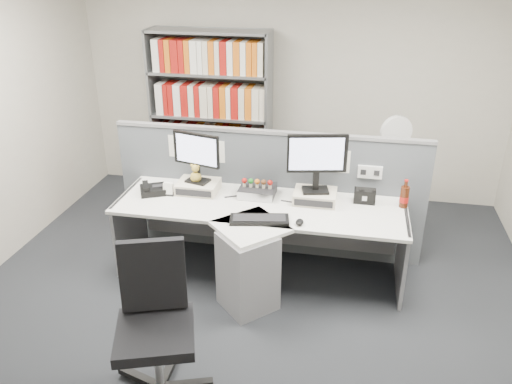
% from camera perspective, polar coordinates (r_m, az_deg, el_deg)
% --- Properties ---
extents(ground, '(5.50, 5.50, 0.00)m').
position_cam_1_polar(ground, '(4.33, -1.74, -14.77)').
color(ground, '#292C30').
rests_on(ground, ground).
extents(room_shell, '(5.04, 5.54, 2.72)m').
position_cam_1_polar(room_shell, '(3.47, -2.13, 8.62)').
color(room_shell, beige).
rests_on(room_shell, ground).
extents(partition, '(3.00, 0.08, 1.27)m').
position_cam_1_polar(partition, '(5.02, 1.39, 0.02)').
color(partition, '#585D63').
rests_on(partition, ground).
extents(desk, '(2.60, 1.20, 0.72)m').
position_cam_1_polar(desk, '(4.54, -0.14, -5.60)').
color(desk, white).
rests_on(desk, ground).
extents(monitor_riser_left, '(0.38, 0.31, 0.10)m').
position_cam_1_polar(monitor_riser_left, '(4.87, -6.44, 0.60)').
color(monitor_riser_left, beige).
rests_on(monitor_riser_left, desk).
extents(monitor_riser_right, '(0.38, 0.31, 0.10)m').
position_cam_1_polar(monitor_riser_right, '(4.67, 6.55, -0.49)').
color(monitor_riser_right, beige).
rests_on(monitor_riser_right, desk).
extents(monitor_left, '(0.46, 0.20, 0.47)m').
position_cam_1_polar(monitor_left, '(4.74, -6.62, 4.28)').
color(monitor_left, black).
rests_on(monitor_left, monitor_riser_left).
extents(monitor_right, '(0.52, 0.21, 0.54)m').
position_cam_1_polar(monitor_right, '(4.53, 6.77, 3.75)').
color(monitor_right, black).
rests_on(monitor_right, monitor_riser_right).
extents(desktop_pc, '(0.33, 0.29, 0.09)m').
position_cam_1_polar(desktop_pc, '(4.76, 0.17, 0.11)').
color(desktop_pc, black).
rests_on(desktop_pc, desk).
extents(figurines, '(0.29, 0.05, 0.09)m').
position_cam_1_polar(figurines, '(4.71, 0.13, 1.07)').
color(figurines, beige).
rests_on(figurines, desktop_pc).
extents(keyboard, '(0.52, 0.27, 0.03)m').
position_cam_1_polar(keyboard, '(4.32, 0.37, -3.05)').
color(keyboard, black).
rests_on(keyboard, desk).
extents(mouse, '(0.07, 0.11, 0.04)m').
position_cam_1_polar(mouse, '(4.28, 4.86, -3.35)').
color(mouse, black).
rests_on(mouse, desk).
extents(desk_phone, '(0.30, 0.29, 0.10)m').
position_cam_1_polar(desk_phone, '(4.90, -11.43, 0.27)').
color(desk_phone, black).
rests_on(desk_phone, desk).
extents(desk_calendar, '(0.10, 0.08, 0.12)m').
position_cam_1_polar(desk_calendar, '(4.83, -9.65, 0.24)').
color(desk_calendar, black).
rests_on(desk_calendar, desk).
extents(plush_toy, '(0.10, 0.10, 0.18)m').
position_cam_1_polar(plush_toy, '(4.81, -6.70, 1.94)').
color(plush_toy, gold).
rests_on(plush_toy, monitor_riser_left).
extents(speaker, '(0.19, 0.11, 0.13)m').
position_cam_1_polar(speaker, '(4.72, 11.95, -0.43)').
color(speaker, black).
rests_on(speaker, desk).
extents(cola_bottle, '(0.08, 0.08, 0.26)m').
position_cam_1_polar(cola_bottle, '(4.71, 16.12, -0.52)').
color(cola_bottle, '#3F190A').
rests_on(cola_bottle, desk).
extents(shelving_unit, '(1.41, 0.40, 2.00)m').
position_cam_1_polar(shelving_unit, '(6.19, -4.98, 8.08)').
color(shelving_unit, slate).
rests_on(shelving_unit, ground).
extents(filing_cabinet, '(0.45, 0.61, 0.70)m').
position_cam_1_polar(filing_cabinet, '(5.78, 14.43, -0.58)').
color(filing_cabinet, slate).
rests_on(filing_cabinet, ground).
extents(desk_fan, '(0.33, 0.21, 0.57)m').
position_cam_1_polar(desk_fan, '(5.52, 15.21, 6.05)').
color(desk_fan, white).
rests_on(desk_fan, filing_cabinet).
extents(office_chair, '(0.70, 0.68, 1.06)m').
position_cam_1_polar(office_chair, '(3.57, -11.13, -13.68)').
color(office_chair, silver).
rests_on(office_chair, ground).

